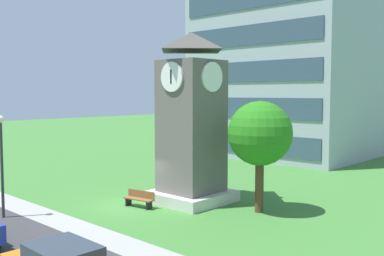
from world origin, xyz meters
name	(u,v)px	position (x,y,z in m)	size (l,w,h in m)	color
ground_plane	(130,205)	(0.00, 0.00, 0.00)	(160.00, 160.00, 0.00)	#3D7A33
kerb_strip	(61,221)	(0.00, -4.19, 0.00)	(120.00, 1.60, 0.01)	#9E9E99
office_building	(294,59)	(-4.91, 25.25, 9.60)	(15.58, 15.80, 19.20)	#9EA8B2
clock_tower	(191,128)	(1.80, 2.94, 4.16)	(3.89, 3.89, 9.40)	#605B56
park_bench	(139,199)	(0.64, 0.12, 0.46)	(1.85, 0.77, 0.88)	brown
street_lamp	(1,153)	(-2.68, -5.74, 3.17)	(0.36, 0.36, 5.00)	#333338
tree_streetside	(260,134)	(5.87, 3.67, 4.01)	(3.28, 3.28, 5.69)	#513823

